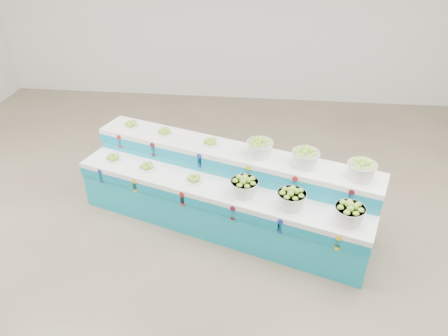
{
  "coord_description": "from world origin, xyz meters",
  "views": [
    {
      "loc": [
        0.92,
        -4.27,
        3.86
      ],
      "look_at": [
        0.4,
        0.52,
        0.87
      ],
      "focal_mm": 34.78,
      "sensor_mm": 36.0,
      "label": 1
    }
  ],
  "objects_px": {
    "basket_lower_left": "(244,186)",
    "basket_upper_right": "(361,169)",
    "plate_upper_mid": "(164,131)",
    "display_stand": "(224,191)"
  },
  "relations": [
    {
      "from": "basket_lower_left",
      "to": "display_stand",
      "type": "bearing_deg",
      "value": 129.11
    },
    {
      "from": "display_stand",
      "to": "plate_upper_mid",
      "type": "relative_size",
      "value": 17.71
    },
    {
      "from": "basket_lower_left",
      "to": "plate_upper_mid",
      "type": "xyz_separation_m",
      "value": [
        -1.21,
        0.93,
        0.22
      ]
    },
    {
      "from": "basket_lower_left",
      "to": "basket_upper_right",
      "type": "height_order",
      "value": "basket_upper_right"
    },
    {
      "from": "display_stand",
      "to": "basket_lower_left",
      "type": "height_order",
      "value": "display_stand"
    },
    {
      "from": "display_stand",
      "to": "basket_lower_left",
      "type": "distance_m",
      "value": 0.57
    },
    {
      "from": "plate_upper_mid",
      "to": "basket_upper_right",
      "type": "relative_size",
      "value": 0.66
    },
    {
      "from": "basket_lower_left",
      "to": "basket_upper_right",
      "type": "xyz_separation_m",
      "value": [
        1.38,
        0.06,
        0.3
      ]
    },
    {
      "from": "display_stand",
      "to": "basket_lower_left",
      "type": "bearing_deg",
      "value": -32.41
    },
    {
      "from": "plate_upper_mid",
      "to": "basket_lower_left",
      "type": "bearing_deg",
      "value": -37.57
    }
  ]
}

